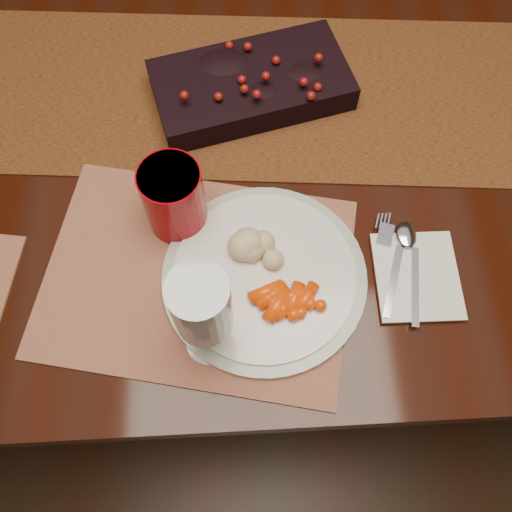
{
  "coord_description": "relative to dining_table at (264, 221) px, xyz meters",
  "views": [
    {
      "loc": [
        -0.05,
        -0.58,
        1.46
      ],
      "look_at": [
        -0.03,
        -0.28,
        0.8
      ],
      "focal_mm": 38.0,
      "sensor_mm": 36.0,
      "label": 1
    }
  ],
  "objects": [
    {
      "name": "floor",
      "position": [
        0.0,
        0.0,
        -0.38
      ],
      "size": [
        5.0,
        5.0,
        0.0
      ],
      "primitive_type": "plane",
      "color": "black",
      "rests_on": "ground"
    },
    {
      "name": "dining_table",
      "position": [
        0.0,
        0.0,
        0.0
      ],
      "size": [
        1.8,
        1.0,
        0.75
      ],
      "primitive_type": "cube",
      "color": "black",
      "rests_on": "floor"
    },
    {
      "name": "table_runner",
      "position": [
        -0.05,
        0.05,
        0.38
      ],
      "size": [
        1.73,
        0.5,
        0.0
      ],
      "primitive_type": "cube",
      "rotation": [
        0.0,
        0.0,
        -0.09
      ],
      "color": "#42250B",
      "rests_on": "dining_table"
    },
    {
      "name": "centerpiece",
      "position": [
        -0.02,
        0.04,
        0.41
      ],
      "size": [
        0.34,
        0.23,
        0.06
      ],
      "primitive_type": null,
      "rotation": [
        0.0,
        0.0,
        0.24
      ],
      "color": "black",
      "rests_on": "table_runner"
    },
    {
      "name": "placemat_main",
      "position": [
        -0.12,
        -0.29,
        0.38
      ],
      "size": [
        0.49,
        0.4,
        0.0
      ],
      "primitive_type": "cube",
      "rotation": [
        0.0,
        0.0,
        -0.22
      ],
      "color": "brown",
      "rests_on": "dining_table"
    },
    {
      "name": "dinner_plate",
      "position": [
        -0.02,
        -0.29,
        0.39
      ],
      "size": [
        0.33,
        0.33,
        0.02
      ],
      "primitive_type": "cylinder",
      "rotation": [
        0.0,
        0.0,
        0.16
      ],
      "color": "silver",
      "rests_on": "placemat_main"
    },
    {
      "name": "baby_carrots",
      "position": [
        0.01,
        -0.33,
        0.4
      ],
      "size": [
        0.12,
        0.11,
        0.02
      ],
      "primitive_type": null,
      "rotation": [
        0.0,
        0.0,
        -0.28
      ],
      "color": "#F34104",
      "rests_on": "dinner_plate"
    },
    {
      "name": "mashed_potatoes",
      "position": [
        -0.03,
        -0.26,
        0.42
      ],
      "size": [
        0.09,
        0.09,
        0.04
      ],
      "primitive_type": null,
      "rotation": [
        0.0,
        0.0,
        0.23
      ],
      "color": "beige",
      "rests_on": "dinner_plate"
    },
    {
      "name": "turkey_shreds",
      "position": [
        -0.11,
        -0.36,
        0.4
      ],
      "size": [
        0.08,
        0.07,
        0.02
      ],
      "primitive_type": null,
      "rotation": [
        0.0,
        0.0,
        -0.17
      ],
      "color": "tan",
      "rests_on": "dinner_plate"
    },
    {
      "name": "napkin",
      "position": [
        0.19,
        -0.3,
        0.38
      ],
      "size": [
        0.12,
        0.14,
        0.0
      ],
      "primitive_type": "cube",
      "rotation": [
        0.0,
        0.0,
        -0.02
      ],
      "color": "white",
      "rests_on": "placemat_main"
    },
    {
      "name": "fork",
      "position": [
        0.16,
        -0.29,
        0.39
      ],
      "size": [
        0.07,
        0.14,
        0.0
      ],
      "primitive_type": null,
      "rotation": [
        0.0,
        0.0,
        -0.33
      ],
      "color": "#B0B2CF",
      "rests_on": "napkin"
    },
    {
      "name": "spoon",
      "position": [
        0.19,
        -0.3,
        0.39
      ],
      "size": [
        0.05,
        0.15,
        0.0
      ],
      "primitive_type": null,
      "rotation": [
        0.0,
        0.0,
        -0.17
      ],
      "color": "white",
      "rests_on": "napkin"
    },
    {
      "name": "red_cup",
      "position": [
        -0.14,
        -0.19,
        0.44
      ],
      "size": [
        0.11,
        0.11,
        0.12
      ],
      "primitive_type": "cylinder",
      "rotation": [
        0.0,
        0.0,
        -0.36
      ],
      "color": "#910006",
      "rests_on": "placemat_main"
    },
    {
      "name": "wine_glass",
      "position": [
        -0.1,
        -0.38,
        0.47
      ],
      "size": [
        0.08,
        0.08,
        0.2
      ],
      "primitive_type": null,
      "rotation": [
        0.0,
        0.0,
        -0.2
      ],
      "color": "#A4B6C7",
      "rests_on": "dining_table"
    }
  ]
}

